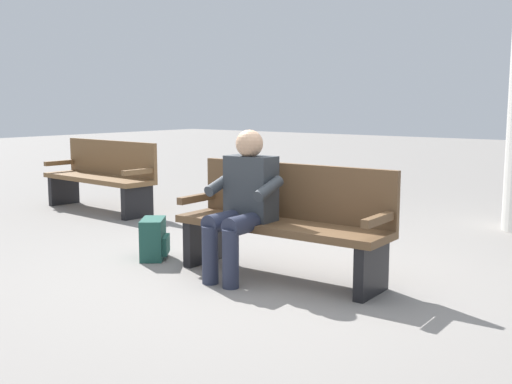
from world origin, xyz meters
TOP-DOWN VIEW (x-y plane):
  - ground_plane at (0.00, 0.00)m, footprint 40.00×40.00m
  - bench_near at (0.00, -0.07)m, footprint 1.82×0.55m
  - person_seated at (0.24, 0.17)m, footprint 0.58×0.58m
  - backpack at (1.25, 0.19)m, footprint 0.37×0.39m
  - bench_far at (3.67, -1.17)m, footprint 1.82×0.58m

SIDE VIEW (x-z plane):
  - ground_plane at x=0.00m, z-range 0.00..0.00m
  - backpack at x=1.25m, z-range 0.00..0.36m
  - bench_near at x=0.00m, z-range 0.01..0.91m
  - bench_far at x=3.67m, z-range 0.01..0.91m
  - person_seated at x=0.24m, z-range 0.04..1.22m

